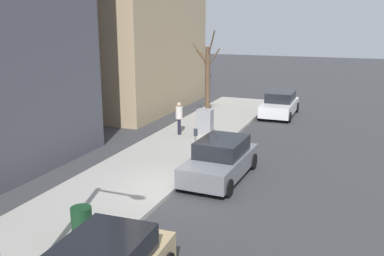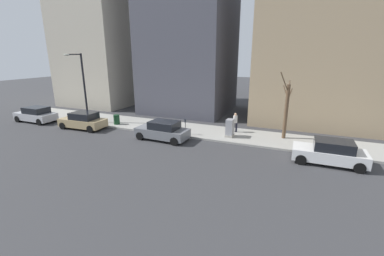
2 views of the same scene
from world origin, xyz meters
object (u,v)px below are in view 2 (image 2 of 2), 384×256
office_block_center (189,19)px  pedestrian_near_meter (235,121)px  parked_car_white (330,152)px  parking_meter (185,125)px  parked_car_tan (83,121)px  utility_box (230,128)px  office_tower_left (319,47)px  parked_car_grey (163,131)px  streetlamp (82,82)px  parked_car_silver (36,115)px  bare_tree (286,109)px  office_tower_right (98,14)px  trash_bin (117,120)px

office_block_center → pedestrian_near_meter: bearing=-135.0°
parked_car_white → parking_meter: (1.64, 10.51, 0.24)m
office_block_center → parked_car_tan: bearing=153.0°
utility_box → office_tower_left: size_ratio=0.10×
office_block_center → parking_meter: bearing=-158.6°
parked_car_grey → streetlamp: bearing=84.0°
parked_car_silver → office_tower_left: size_ratio=0.29×
bare_tree → office_tower_left: bearing=-14.1°
parked_car_silver → parking_meter: 15.85m
utility_box → office_tower_right: office_tower_right is taller
office_tower_right → parked_car_grey: bearing=-126.3°
parked_car_grey → office_tower_right: (11.09, 15.12, 10.82)m
parking_meter → bare_tree: size_ratio=0.26×
utility_box → parked_car_white: bearing=-109.6°
parked_car_grey → utility_box: utility_box is taller
parked_car_tan → pedestrian_near_meter: bearing=-76.0°
office_tower_left → bare_tree: bearing=165.9°
parking_meter → office_block_center: office_block_center is taller
parked_car_tan → streetlamp: 3.70m
trash_bin → parked_car_grey: bearing=-107.9°
parking_meter → streetlamp: size_ratio=0.21×
trash_bin → pedestrian_near_meter: pedestrian_near_meter is taller
parking_meter → streetlamp: bearing=90.9°
utility_box → office_block_center: office_block_center is taller
parked_car_silver → office_block_center: bearing=-47.2°
parking_meter → trash_bin: 7.38m
parked_car_white → parking_meter: 10.64m
bare_tree → streetlamp: bearing=97.3°
parked_car_grey → trash_bin: 6.38m
bare_tree → trash_bin: 15.15m
parked_car_white → office_tower_left: 13.92m
streetlamp → trash_bin: bearing=-79.1°
parked_car_silver → bare_tree: 23.70m
parked_car_silver → pedestrian_near_meter: pedestrian_near_meter is taller
trash_bin → bare_tree: bearing=-83.5°
parking_meter → office_block_center: (9.71, 3.80, 9.33)m
parked_car_grey → office_tower_right: office_tower_right is taller
parking_meter → utility_box: 3.64m
bare_tree → trash_bin: size_ratio=5.77×
parked_car_tan → office_tower_left: office_tower_left is taller
parked_car_white → pedestrian_near_meter: (3.93, 6.89, 0.35)m
trash_bin → office_block_center: office_block_center is taller
parking_meter → streetlamp: 10.98m
utility_box → pedestrian_near_meter: 1.46m
parked_car_tan → office_block_center: size_ratio=0.21×
parked_car_tan → trash_bin: parked_car_tan is taller
office_tower_left → office_block_center: size_ratio=0.70×
parked_car_silver → utility_box: bearing=-83.4°
utility_box → streetlamp: bearing=94.1°
parked_car_tan → parking_meter: bearing=-83.1°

